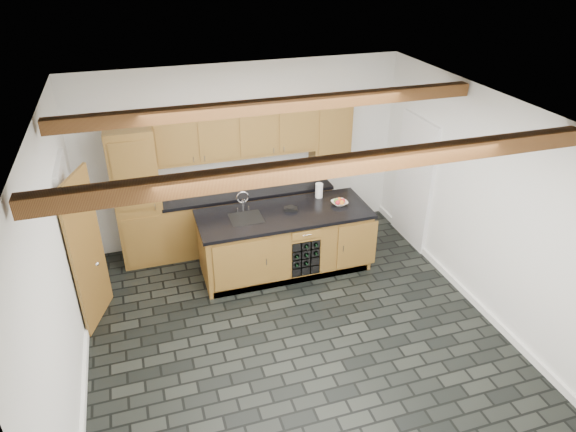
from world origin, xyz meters
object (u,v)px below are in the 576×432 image
at_px(paper_towel, 319,190).
at_px(kitchen_scale, 291,209).
at_px(fruit_bowl, 339,203).
at_px(island, 285,241).

bearing_deg(paper_towel, kitchen_scale, -152.68).
bearing_deg(kitchen_scale, fruit_bowl, 16.25).
height_order(fruit_bowl, paper_towel, paper_towel).
height_order(island, kitchen_scale, kitchen_scale).
xyz_separation_m(island, paper_towel, (0.64, 0.33, 0.57)).
bearing_deg(island, kitchen_scale, 28.10).
height_order(kitchen_scale, paper_towel, paper_towel).
bearing_deg(fruit_bowl, kitchen_scale, 176.01).
distance_m(kitchen_scale, paper_towel, 0.61).
distance_m(island, paper_towel, 0.92).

